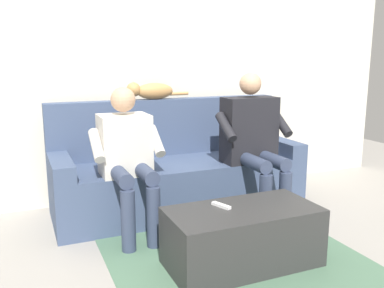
{
  "coord_description": "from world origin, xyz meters",
  "views": [
    {
      "loc": [
        1.25,
        3.15,
        1.3
      ],
      "look_at": [
        0.0,
        0.2,
        0.64
      ],
      "focal_mm": 38.64,
      "sensor_mm": 36.0,
      "label": 1
    }
  ],
  "objects_px": {
    "person_right_seated": "(127,152)",
    "cat_on_backrest": "(151,91)",
    "couch": "(178,173)",
    "coffee_table": "(242,237)",
    "person_left_seated": "(253,137)",
    "remote_white": "(221,205)"
  },
  "relations": [
    {
      "from": "person_right_seated",
      "to": "cat_on_backrest",
      "type": "height_order",
      "value": "cat_on_backrest"
    },
    {
      "from": "couch",
      "to": "coffee_table",
      "type": "relative_size",
      "value": 2.22
    },
    {
      "from": "coffee_table",
      "to": "person_left_seated",
      "type": "xyz_separation_m",
      "value": [
        -0.53,
        -0.77,
        0.47
      ]
    },
    {
      "from": "couch",
      "to": "person_left_seated",
      "type": "bearing_deg",
      "value": 144.59
    },
    {
      "from": "couch",
      "to": "cat_on_backrest",
      "type": "distance_m",
      "value": 0.77
    },
    {
      "from": "coffee_table",
      "to": "cat_on_backrest",
      "type": "distance_m",
      "value": 1.63
    },
    {
      "from": "coffee_table",
      "to": "person_left_seated",
      "type": "height_order",
      "value": "person_left_seated"
    },
    {
      "from": "person_left_seated",
      "to": "cat_on_backrest",
      "type": "bearing_deg",
      "value": -42.32
    },
    {
      "from": "couch",
      "to": "cat_on_backrest",
      "type": "relative_size",
      "value": 3.73
    },
    {
      "from": "person_left_seated",
      "to": "cat_on_backrest",
      "type": "relative_size",
      "value": 2.07
    },
    {
      "from": "remote_white",
      "to": "person_right_seated",
      "type": "bearing_deg",
      "value": 9.25
    },
    {
      "from": "couch",
      "to": "coffee_table",
      "type": "distance_m",
      "value": 1.15
    },
    {
      "from": "person_left_seated",
      "to": "remote_white",
      "type": "distance_m",
      "value": 0.98
    },
    {
      "from": "person_right_seated",
      "to": "cat_on_backrest",
      "type": "bearing_deg",
      "value": -122.24
    },
    {
      "from": "remote_white",
      "to": "person_left_seated",
      "type": "bearing_deg",
      "value": -64.2
    },
    {
      "from": "coffee_table",
      "to": "cat_on_backrest",
      "type": "relative_size",
      "value": 1.68
    },
    {
      "from": "couch",
      "to": "remote_white",
      "type": "distance_m",
      "value": 1.07
    },
    {
      "from": "coffee_table",
      "to": "person_right_seated",
      "type": "relative_size",
      "value": 0.88
    },
    {
      "from": "couch",
      "to": "coffee_table",
      "type": "bearing_deg",
      "value": 90.0
    },
    {
      "from": "coffee_table",
      "to": "remote_white",
      "type": "bearing_deg",
      "value": -36.04
    },
    {
      "from": "person_right_seated",
      "to": "remote_white",
      "type": "height_order",
      "value": "person_right_seated"
    },
    {
      "from": "person_left_seated",
      "to": "remote_white",
      "type": "height_order",
      "value": "person_left_seated"
    }
  ]
}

